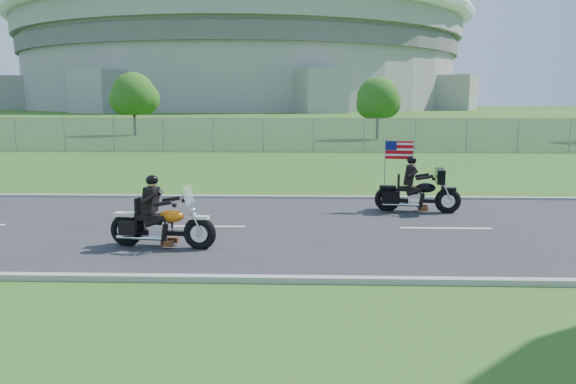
{
  "coord_description": "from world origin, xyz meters",
  "views": [
    {
      "loc": [
        0.61,
        -13.38,
        3.16
      ],
      "look_at": [
        0.16,
        0.0,
        0.91
      ],
      "focal_mm": 35.0,
      "sensor_mm": 36.0,
      "label": 1
    }
  ],
  "objects": [
    {
      "name": "fence",
      "position": [
        -5.0,
        20.0,
        1.0
      ],
      "size": [
        60.0,
        0.03,
        2.0
      ],
      "primitive_type": "cube",
      "color": "gray",
      "rests_on": "ground"
    },
    {
      "name": "motorcycle_follow",
      "position": [
        3.68,
        2.03,
        0.54
      ],
      "size": [
        2.36,
        0.85,
        1.97
      ],
      "rotation": [
        0.0,
        0.0,
        -0.13
      ],
      "color": "black",
      "rests_on": "ground"
    },
    {
      "name": "curb_south",
      "position": [
        0.0,
        -4.05,
        0.05
      ],
      "size": [
        120.0,
        0.18,
        0.12
      ],
      "primitive_type": "cube",
      "color": "#9E9B93",
      "rests_on": "ground"
    },
    {
      "name": "tree_fence_near",
      "position": [
        6.04,
        30.04,
        2.97
      ],
      "size": [
        3.52,
        3.28,
        4.75
      ],
      "color": "#382316",
      "rests_on": "ground"
    },
    {
      "name": "motorcycle_lead",
      "position": [
        -2.47,
        -1.91,
        0.5
      ],
      "size": [
        2.35,
        0.77,
        1.58
      ],
      "rotation": [
        0.0,
        0.0,
        -0.13
      ],
      "color": "black",
      "rests_on": "ground"
    },
    {
      "name": "road",
      "position": [
        0.0,
        0.0,
        0.02
      ],
      "size": [
        120.0,
        8.0,
        0.04
      ],
      "primitive_type": "cube",
      "color": "#28282B",
      "rests_on": "ground"
    },
    {
      "name": "ground",
      "position": [
        0.0,
        0.0,
        0.0
      ],
      "size": [
        420.0,
        420.0,
        0.0
      ],
      "primitive_type": "plane",
      "color": "#1F4716",
      "rests_on": "ground"
    },
    {
      "name": "tree_fence_mid",
      "position": [
        -13.95,
        34.04,
        3.3
      ],
      "size": [
        3.96,
        3.69,
        5.3
      ],
      "color": "#382316",
      "rests_on": "ground"
    },
    {
      "name": "stadium",
      "position": [
        -20.0,
        170.0,
        15.58
      ],
      "size": [
        140.4,
        140.4,
        29.2
      ],
      "color": "#A3A099",
      "rests_on": "ground"
    },
    {
      "name": "curb_north",
      "position": [
        0.0,
        4.05,
        0.05
      ],
      "size": [
        120.0,
        0.18,
        0.12
      ],
      "primitive_type": "cube",
      "color": "#9E9B93",
      "rests_on": "ground"
    }
  ]
}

